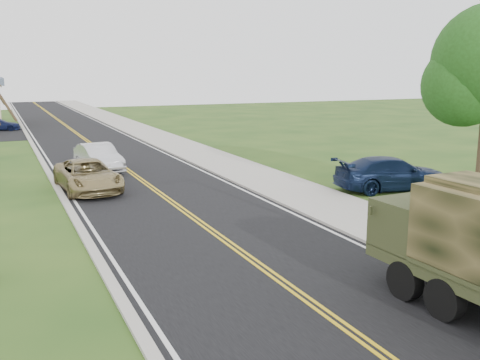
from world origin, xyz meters
TOP-DOWN VIEW (x-y plane):
  - road at (0.00, 40.00)m, footprint 8.00×120.00m
  - curb_right at (4.15, 40.00)m, footprint 0.30×120.00m
  - sidewalk_right at (5.90, 40.00)m, footprint 3.20×120.00m
  - curb_left at (-4.15, 40.00)m, footprint 0.30×120.00m
  - suv_champagne at (-2.85, 20.07)m, footprint 2.74×5.34m
  - sedan_silver at (-1.49, 24.96)m, footprint 2.17×4.78m
  - pickup_navy at (10.12, 14.28)m, footprint 5.72×3.14m

SIDE VIEW (x-z plane):
  - road at x=0.00m, z-range 0.00..0.01m
  - sidewalk_right at x=5.90m, z-range 0.00..0.10m
  - curb_left at x=-4.15m, z-range 0.00..0.10m
  - curb_right at x=4.15m, z-range 0.00..0.12m
  - suv_champagne at x=-2.85m, z-range 0.00..1.44m
  - sedan_silver at x=-1.49m, z-range 0.00..1.52m
  - pickup_navy at x=10.12m, z-range 0.00..1.57m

